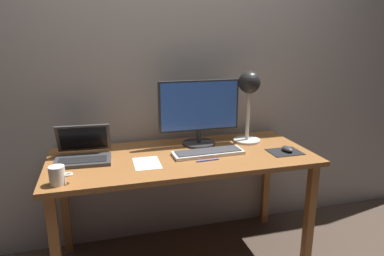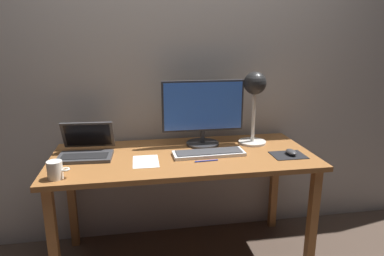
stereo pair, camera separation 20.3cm
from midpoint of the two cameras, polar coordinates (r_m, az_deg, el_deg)
The scene contains 11 objects.
back_wall at distance 2.40m, azimuth -0.50°, elevation 11.51°, with size 4.80×0.06×2.60m, color #A8A099.
desk at distance 2.15m, azimuth 1.25°, elevation -6.43°, with size 1.60×0.70×0.74m.
monitor at distance 2.26m, azimuth 4.40°, elevation 2.92°, with size 0.54×0.22×0.43m.
keyboard_main at distance 2.12m, azimuth 5.56°, elevation -4.21°, with size 0.44×0.15×0.03m.
laptop at distance 2.17m, azimuth -14.54°, elevation -2.97°, with size 0.33×0.30×0.20m.
desk_lamp at distance 2.32m, azimuth 12.83°, elevation 5.72°, with size 0.19×0.19×0.48m.
mousepad at distance 2.22m, azimuth 18.23°, elevation -4.34°, with size 0.20×0.16×0.00m, color black.
mouse at distance 2.22m, azimuth 18.68°, elevation -3.85°, with size 0.06×0.10×0.03m, color #38383A.
coffee_mug at distance 1.86m, azimuth -18.84°, elevation -6.66°, with size 0.11×0.08×0.09m.
paper_sheet_near_mouse at distance 2.01m, azimuth -4.82°, elevation -5.60°, with size 0.15×0.21×0.00m, color white.
pen at distance 2.02m, azimuth 5.31°, elevation -5.49°, with size 0.01×0.01×0.14m, color #2633A5.
Camera 2 is at (-0.28, -1.99, 1.45)m, focal length 32.18 mm.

